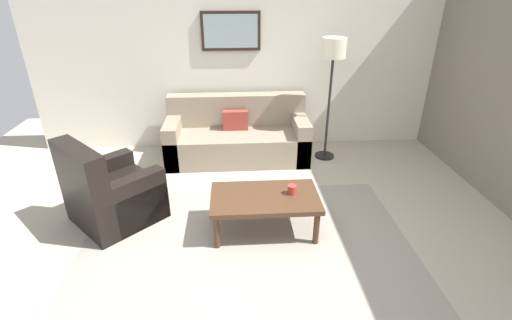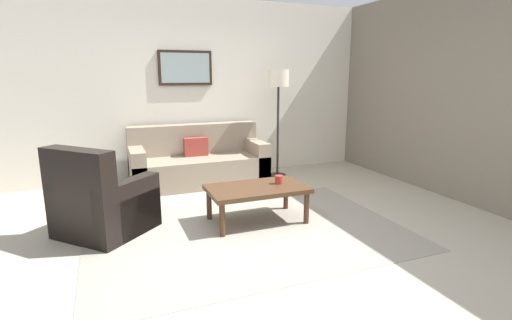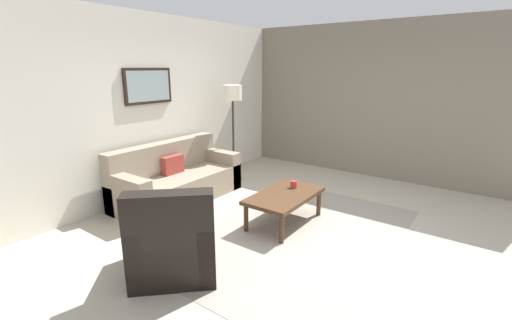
% 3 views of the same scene
% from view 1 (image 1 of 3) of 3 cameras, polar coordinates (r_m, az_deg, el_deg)
% --- Properties ---
extents(ground_plane, '(8.00, 8.00, 0.00)m').
position_cam_1_polar(ground_plane, '(3.78, -1.54, -13.06)').
color(ground_plane, '#B2A893').
extents(rear_partition, '(6.00, 0.12, 2.80)m').
position_cam_1_polar(rear_partition, '(5.62, -2.83, 15.96)').
color(rear_partition, silver).
rests_on(rear_partition, ground_plane).
extents(area_rug, '(3.27, 2.25, 0.01)m').
position_cam_1_polar(area_rug, '(3.78, -1.54, -13.01)').
color(area_rug, gray).
rests_on(area_rug, ground_plane).
extents(couch_main, '(2.01, 0.86, 0.88)m').
position_cam_1_polar(couch_main, '(5.46, -2.90, 3.59)').
color(couch_main, gray).
rests_on(couch_main, ground_plane).
extents(armchair_leather, '(1.13, 1.13, 0.95)m').
position_cam_1_polar(armchair_leather, '(4.25, -21.77, -5.23)').
color(armchair_leather, black).
rests_on(armchair_leather, ground_plane).
extents(coffee_table, '(1.10, 0.64, 0.41)m').
position_cam_1_polar(coffee_table, '(3.79, 1.36, -6.20)').
color(coffee_table, '#472D1C').
rests_on(coffee_table, ground_plane).
extents(cup, '(0.09, 0.09, 0.10)m').
position_cam_1_polar(cup, '(3.80, 5.56, -4.56)').
color(cup, '#B2332D').
rests_on(cup, coffee_table).
extents(lamp_standing, '(0.32, 0.32, 1.71)m').
position_cam_1_polar(lamp_standing, '(5.19, 11.76, 14.71)').
color(lamp_standing, black).
rests_on(lamp_standing, ground_plane).
extents(framed_artwork, '(0.83, 0.04, 0.53)m').
position_cam_1_polar(framed_artwork, '(5.48, -3.91, 19.21)').
color(framed_artwork, black).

